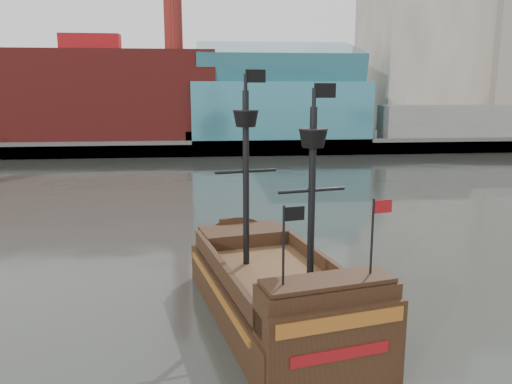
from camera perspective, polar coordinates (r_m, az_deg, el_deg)
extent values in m
plane|color=black|center=(21.88, 3.22, -17.92)|extent=(400.00, 400.00, 0.00)
cube|color=slate|center=(111.24, -4.41, 6.60)|extent=(220.00, 60.00, 2.00)
cube|color=#4C4C49|center=(81.87, -3.80, 5.00)|extent=(220.00, 1.00, 2.60)
cube|color=maroon|center=(92.70, -18.06, 10.32)|extent=(42.00, 18.00, 15.00)
cube|color=teal|center=(89.81, 2.43, 9.25)|extent=(30.00, 16.00, 10.00)
cube|color=#C1B5A0|center=(108.71, 18.41, 18.62)|extent=(20.00, 22.00, 46.00)
cube|color=#C1B5A0|center=(128.54, 19.53, 18.74)|extent=(24.00, 20.00, 52.00)
cube|color=slate|center=(99.17, 25.25, 7.23)|extent=(40.00, 6.00, 6.00)
cube|color=teal|center=(89.83, 2.47, 14.36)|extent=(28.00, 14.94, 8.78)
cube|color=black|center=(24.35, 2.03, -12.98)|extent=(7.94, 13.73, 2.79)
cube|color=#4D321C|center=(23.74, 2.05, -9.56)|extent=(7.15, 12.35, 0.32)
cube|color=black|center=(28.25, -1.55, -5.24)|extent=(5.00, 3.47, 1.07)
cube|color=black|center=(18.70, 8.12, -13.07)|extent=(5.35, 2.74, 1.93)
cube|color=black|center=(18.72, 9.36, -19.03)|extent=(5.20, 1.36, 4.30)
cube|color=brown|center=(17.79, 9.78, -14.48)|extent=(4.75, 1.09, 0.54)
cube|color=maroon|center=(18.33, 9.64, -17.80)|extent=(3.69, 0.87, 0.43)
cylinder|color=black|center=(23.76, -1.15, 1.39)|extent=(0.36, 0.36, 8.38)
cylinder|color=black|center=(21.21, 6.38, -0.83)|extent=(0.36, 0.36, 7.73)
cone|color=black|center=(23.42, -1.18, 8.38)|extent=(1.40, 1.40, 0.75)
cone|color=black|center=(20.80, 6.54, 6.11)|extent=(1.40, 1.40, 0.75)
cube|color=black|center=(23.53, -0.04, 13.11)|extent=(0.95, 0.23, 0.59)
cube|color=black|center=(20.91, 7.90, 11.42)|extent=(0.95, 0.23, 0.59)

